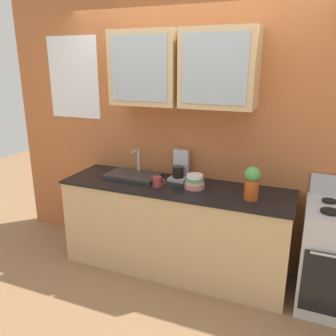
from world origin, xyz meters
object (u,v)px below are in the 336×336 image
at_px(cup_near_sink, 157,182).
at_px(vase, 252,182).
at_px(bowl_stack, 195,182).
at_px(sink_faucet, 133,175).
at_px(coffee_maker, 180,168).

bearing_deg(cup_near_sink, vase, 0.77).
xyz_separation_m(bowl_stack, cup_near_sink, (-0.33, -0.10, -0.01)).
height_order(sink_faucet, vase, vase).
height_order(vase, coffee_maker, same).
relative_size(cup_near_sink, coffee_maker, 0.42).
bearing_deg(cup_near_sink, bowl_stack, 15.93).
relative_size(sink_faucet, vase, 1.84).
xyz_separation_m(sink_faucet, bowl_stack, (0.68, -0.07, 0.04)).
xyz_separation_m(sink_faucet, cup_near_sink, (0.35, -0.17, 0.03)).
bearing_deg(cup_near_sink, coffee_maker, 68.94).
height_order(vase, cup_near_sink, vase).
height_order(sink_faucet, coffee_maker, coffee_maker).
bearing_deg(vase, coffee_maker, 159.38).
xyz_separation_m(sink_faucet, vase, (1.21, -0.16, 0.13)).
bearing_deg(vase, bowl_stack, 171.01).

